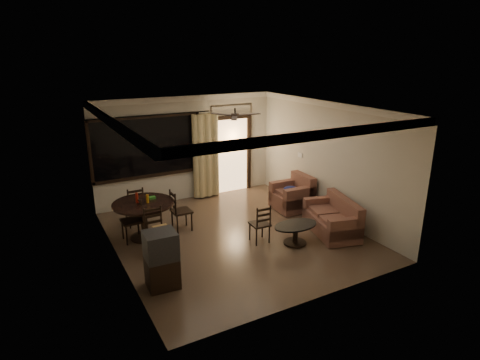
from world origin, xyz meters
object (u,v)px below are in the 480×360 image
dining_table (144,210)px  dining_chair_north (135,213)px  tv_cabinet (162,260)px  dining_chair_south (157,240)px  sofa (334,220)px  dining_chair_east (181,218)px  coffee_table (295,231)px  side_chair (260,231)px  dining_chair_west (133,228)px  armchair (294,196)px

dining_table → dining_chair_north: 0.86m
tv_cabinet → dining_chair_south: bearing=79.8°
dining_chair_north → tv_cabinet: (-0.26, -2.81, 0.23)m
sofa → tv_cabinet: bearing=-161.2°
dining_chair_east → sofa: (2.93, -1.78, 0.03)m
dining_chair_south → coffee_table: (2.69, -0.94, -0.02)m
dining_chair_east → coffee_table: dining_chair_east is taller
dining_chair_north → tv_cabinet: 2.83m
sofa → side_chair: bearing=-178.3°
dining_chair_east → sofa: dining_chair_east is taller
coffee_table → side_chair: 0.75m
side_chair → dining_chair_north: bearing=-43.1°
dining_table → coffee_table: bearing=-33.7°
sofa → coffee_table: sofa is taller
dining_chair_west → armchair: (4.08, -0.17, 0.08)m
tv_cabinet → side_chair: (2.35, 0.66, -0.26)m
tv_cabinet → coffee_table: size_ratio=1.03×
sofa → dining_table: bearing=169.9°
dining_chair_south → tv_cabinet: (-0.28, -1.17, 0.21)m
sofa → armchair: bearing=103.2°
dining_table → coffee_table: 3.26m
dining_chair_west → dining_chair_east: size_ratio=1.00×
dining_chair_east → tv_cabinet: bearing=150.9°
dining_table → armchair: (3.82, -0.18, -0.28)m
dining_table → armchair: size_ratio=1.44×
armchair → side_chair: armchair is taller
dining_chair_east → dining_chair_north: (-0.84, 0.78, 0.00)m
side_chair → coffee_table: bearing=147.8°
dining_chair_west → side_chair: dining_chair_west is taller
tv_cabinet → sofa: tv_cabinet is taller
coffee_table → side_chair: (-0.61, 0.43, -0.03)m
coffee_table → dining_chair_north: bearing=136.3°
tv_cabinet → sofa: bearing=6.9°
sofa → side_chair: size_ratio=1.89×
dining_chair_south → dining_chair_north: bearing=90.0°
dining_chair_east → tv_cabinet: tv_cabinet is taller
dining_chair_west → dining_chair_east: (1.10, 0.01, 0.00)m
dining_chair_east → sofa: 3.42m
dining_chair_east → armchair: dining_chair_east is taller
dining_chair_south → tv_cabinet: tv_cabinet is taller
armchair → coffee_table: 1.97m
tv_cabinet → armchair: tv_cabinet is taller
tv_cabinet → armchair: 4.49m
armchair → side_chair: bearing=-143.0°
coffee_table → dining_chair_south: bearing=160.7°
dining_chair_west → armchair: dining_chair_west is taller
dining_table → side_chair: bearing=-33.3°
sofa → armchair: size_ratio=1.78×
dining_table → sofa: dining_table is taller
tv_cabinet → armchair: size_ratio=1.12×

